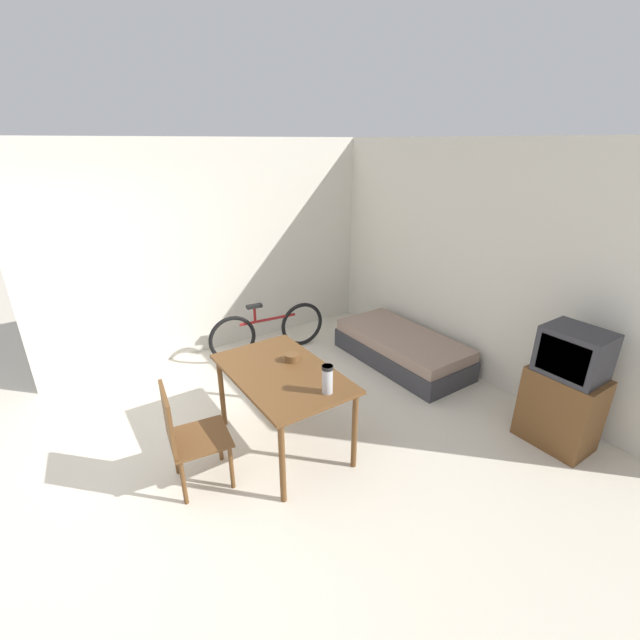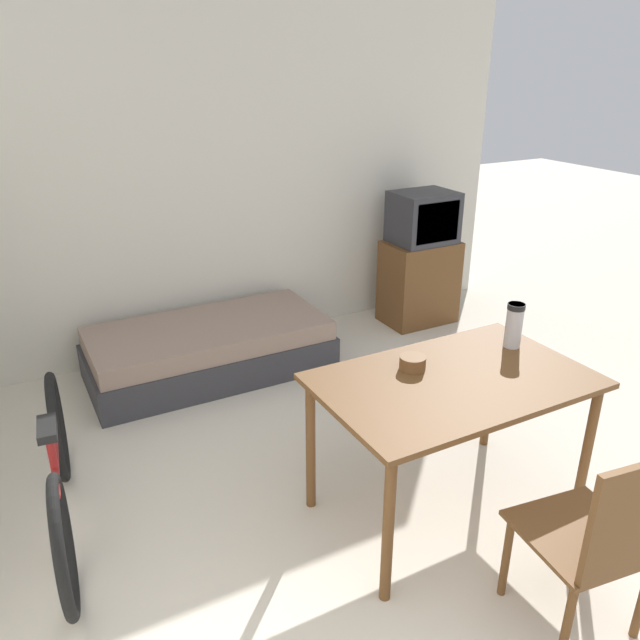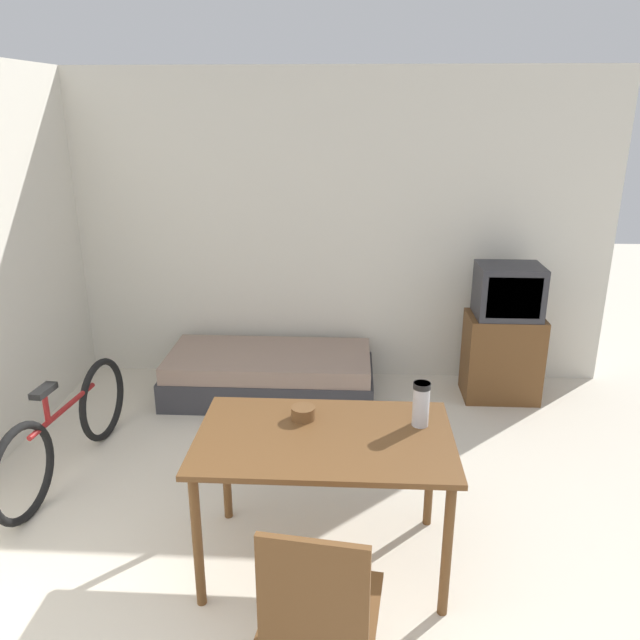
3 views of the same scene
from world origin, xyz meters
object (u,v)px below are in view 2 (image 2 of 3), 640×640
wooden_chair (604,535)px  mate_bowl (413,363)px  bicycle (60,476)px  tv (420,261)px  dining_table (453,394)px  thermos_flask (514,323)px  daybed (210,349)px

wooden_chair → mate_bowl: bearing=97.6°
bicycle → mate_bowl: 1.82m
tv → mate_bowl: (-1.53, -1.96, 0.26)m
mate_bowl → bicycle: bearing=160.1°
dining_table → thermos_flask: (0.50, 0.14, 0.22)m
tv → thermos_flask: (-0.91, -2.00, 0.36)m
daybed → mate_bowl: bearing=-76.7°
dining_table → mate_bowl: size_ratio=10.12×
tv → wooden_chair: (-1.39, -3.03, -0.04)m
wooden_chair → mate_bowl: 1.12m
bicycle → thermos_flask: (2.27, -0.63, 0.59)m
daybed → thermos_flask: thermos_flask is taller
tv → mate_bowl: 2.50m
dining_table → thermos_flask: 0.57m
bicycle → mate_bowl: bearing=-19.9°
dining_table → bicycle: (-1.77, 0.77, -0.37)m
wooden_chair → bicycle: (-1.79, 1.67, -0.19)m
daybed → dining_table: size_ratio=1.33×
thermos_flask → dining_table: bearing=-164.6°
dining_table → bicycle: bearing=156.5°
daybed → wooden_chair: bearing=-78.8°
tv → thermos_flask: size_ratio=4.76×
bicycle → wooden_chair: bearing=-43.0°
daybed → dining_table: dining_table is taller
tv → dining_table: bearing=-123.4°
mate_bowl → wooden_chair: bearing=-82.4°
daybed → thermos_flask: size_ratio=7.22×
dining_table → bicycle: dining_table is taller
wooden_chair → mate_bowl: (-0.14, 1.07, 0.30)m
tv → thermos_flask: 2.22m
daybed → wooden_chair: size_ratio=1.91×
daybed → bicycle: 1.76m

